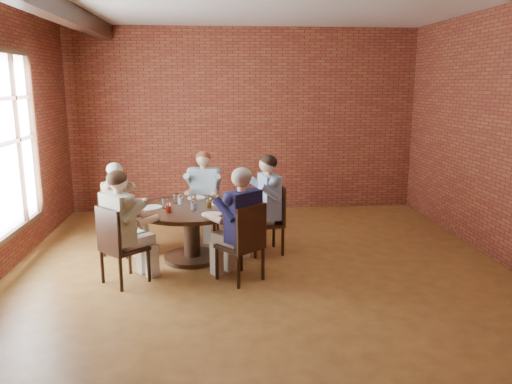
{
  "coord_description": "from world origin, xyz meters",
  "views": [
    {
      "loc": [
        -0.56,
        -5.94,
        2.38
      ],
      "look_at": [
        0.01,
        1.0,
        0.87
      ],
      "focal_mm": 35.0,
      "sensor_mm": 36.0,
      "label": 1
    }
  ],
  "objects": [
    {
      "name": "chair_b",
      "position": [
        -0.74,
        1.79,
        0.51
      ],
      "size": [
        0.49,
        0.49,
        0.95
      ],
      "rotation": [
        0.0,
        0.0,
        -0.14
      ],
      "color": "black",
      "rests_on": "floor"
    },
    {
      "name": "glass_a",
      "position": [
        -0.57,
        0.76,
        0.82
      ],
      "size": [
        0.07,
        0.07,
        0.14
      ],
      "primitive_type": "cylinder",
      "color": "white",
      "rests_on": "dining_table"
    },
    {
      "name": "chair_a",
      "position": [
        0.22,
        0.89,
        0.53
      ],
      "size": [
        0.55,
        0.55,
        0.98
      ],
      "rotation": [
        0.0,
        0.0,
        -1.37
      ],
      "color": "black",
      "rests_on": "floor"
    },
    {
      "name": "plate_b",
      "position": [
        -0.84,
        1.18,
        0.76
      ],
      "size": [
        0.26,
        0.26,
        0.01
      ],
      "primitive_type": "cylinder",
      "color": "white",
      "rests_on": "dining_table"
    },
    {
      "name": "chair_d",
      "position": [
        -1.74,
        -0.15,
        0.52
      ],
      "size": [
        0.64,
        0.64,
        0.97
      ],
      "rotation": [
        0.0,
        0.0,
        2.34
      ],
      "color": "black",
      "rests_on": "floor"
    },
    {
      "name": "glass_e",
      "position": [
        -1.24,
        0.6,
        0.82
      ],
      "size": [
        0.07,
        0.07,
        0.14
      ],
      "primitive_type": "cylinder",
      "color": "white",
      "rests_on": "dining_table"
    },
    {
      "name": "wall_front",
      "position": [
        0.0,
        -3.5,
        1.7
      ],
      "size": [
        7.0,
        0.0,
        7.0
      ],
      "primitive_type": "plane",
      "rotation": [
        -1.57,
        0.0,
        0.0
      ],
      "color": "brown",
      "rests_on": "ground"
    },
    {
      "name": "floor",
      "position": [
        0.0,
        0.0,
        0.0
      ],
      "size": [
        7.0,
        7.0,
        0.0
      ],
      "primitive_type": "plane",
      "color": "olive",
      "rests_on": "ground"
    },
    {
      "name": "diner_d",
      "position": [
        -1.67,
        -0.09,
        0.7
      ],
      "size": [
        0.89,
        0.89,
        1.39
      ],
      "primitive_type": null,
      "rotation": [
        0.0,
        0.0,
        2.34
      ],
      "color": "beige",
      "rests_on": "floor"
    },
    {
      "name": "chair_e",
      "position": [
        -0.22,
        -0.19,
        0.53
      ],
      "size": [
        0.65,
        0.65,
        0.98
      ],
      "rotation": [
        0.0,
        0.0,
        3.82
      ],
      "color": "black",
      "rests_on": "floor"
    },
    {
      "name": "glass_c",
      "position": [
        -1.11,
        0.88,
        0.82
      ],
      "size": [
        0.07,
        0.07,
        0.14
      ],
      "primitive_type": "cylinder",
      "color": "white",
      "rests_on": "dining_table"
    },
    {
      "name": "glass_g",
      "position": [
        -0.86,
        0.48,
        0.82
      ],
      "size": [
        0.07,
        0.07,
        0.14
      ],
      "primitive_type": "cylinder",
      "color": "white",
      "rests_on": "dining_table"
    },
    {
      "name": "glass_h",
      "position": [
        -0.65,
        0.6,
        0.82
      ],
      "size": [
        0.07,
        0.07,
        0.14
      ],
      "primitive_type": "cylinder",
      "color": "white",
      "rests_on": "dining_table"
    },
    {
      "name": "diner_e",
      "position": [
        -0.28,
        -0.11,
        0.7
      ],
      "size": [
        0.89,
        0.91,
        1.41
      ],
      "primitive_type": null,
      "rotation": [
        0.0,
        0.0,
        3.82
      ],
      "color": "#16153D",
      "rests_on": "floor"
    },
    {
      "name": "dining_table",
      "position": [
        -0.9,
        0.66,
        0.53
      ],
      "size": [
        1.55,
        1.55,
        0.75
      ],
      "color": "black",
      "rests_on": "floor"
    },
    {
      "name": "plate_d",
      "position": [
        -0.62,
        0.21,
        0.76
      ],
      "size": [
        0.26,
        0.26,
        0.01
      ],
      "primitive_type": "cylinder",
      "color": "white",
      "rests_on": "dining_table"
    },
    {
      "name": "window",
      "position": [
        -3.18,
        0.4,
        1.65
      ],
      "size": [
        0.1,
        2.16,
        2.36
      ],
      "color": "white",
      "rests_on": "wall_left"
    },
    {
      "name": "diner_b",
      "position": [
        -0.75,
        1.71,
        0.68
      ],
      "size": [
        0.63,
        0.74,
        1.36
      ],
      "primitive_type": null,
      "rotation": [
        0.0,
        0.0,
        -0.14
      ],
      "color": "#91ADB9",
      "rests_on": "floor"
    },
    {
      "name": "ceiling_beam",
      "position": [
        -2.45,
        0.0,
        3.27
      ],
      "size": [
        0.22,
        6.9,
        0.26
      ],
      "primitive_type": "cube",
      "color": "black",
      "rests_on": "ceiling"
    },
    {
      "name": "diner_a",
      "position": [
        0.13,
        0.87,
        0.7
      ],
      "size": [
        0.81,
        0.7,
        1.41
      ],
      "primitive_type": null,
      "rotation": [
        0.0,
        0.0,
        -1.37
      ],
      "color": "#4066A6",
      "rests_on": "floor"
    },
    {
      "name": "smartphone",
      "position": [
        -0.62,
        0.17,
        0.75
      ],
      "size": [
        0.1,
        0.16,
        0.01
      ],
      "primitive_type": "cube",
      "rotation": [
        0.0,
        0.0,
        -0.19
      ],
      "color": "black",
      "rests_on": "dining_table"
    },
    {
      "name": "wall_back",
      "position": [
        0.0,
        3.5,
        1.7
      ],
      "size": [
        7.0,
        0.0,
        7.0
      ],
      "primitive_type": "plane",
      "rotation": [
        1.57,
        0.0,
        0.0
      ],
      "color": "brown",
      "rests_on": "ground"
    },
    {
      "name": "glass_f",
      "position": [
        -1.18,
        0.37,
        0.82
      ],
      "size": [
        0.07,
        0.07,
        0.14
      ],
      "primitive_type": "cylinder",
      "color": "white",
      "rests_on": "dining_table"
    },
    {
      "name": "diner_c",
      "position": [
        -1.91,
        1.0,
        0.65
      ],
      "size": [
        0.76,
        0.69,
        1.31
      ],
      "primitive_type": null,
      "rotation": [
        0.0,
        0.0,
        1.25
      ],
      "color": "brown",
      "rests_on": "floor"
    },
    {
      "name": "plate_c",
      "position": [
        -1.42,
        0.65,
        0.76
      ],
      "size": [
        0.26,
        0.26,
        0.01
      ],
      "primitive_type": "cylinder",
      "color": "white",
      "rests_on": "dining_table"
    },
    {
      "name": "glass_b",
      "position": [
        -0.87,
        0.82,
        0.82
      ],
      "size": [
        0.07,
        0.07,
        0.14
      ],
      "primitive_type": "cylinder",
      "color": "white",
      "rests_on": "dining_table"
    },
    {
      "name": "plate_a",
      "position": [
        -0.5,
        0.82,
        0.76
      ],
      "size": [
        0.26,
        0.26,
        0.01
      ],
      "primitive_type": "cylinder",
      "color": "white",
      "rests_on": "dining_table"
    },
    {
      "name": "glass_d",
      "position": [
        -1.05,
        0.83,
        0.82
      ],
      "size": [
        0.07,
        0.07,
        0.14
      ],
      "primitive_type": "cylinder",
      "color": "white",
      "rests_on": "dining_table"
    },
    {
      "name": "chair_c",
      "position": [
        -1.99,
        1.02,
        0.5
      ],
      "size": [
        0.52,
        0.52,
        0.92
      ],
      "rotation": [
        0.0,
        0.0,
        1.25
      ],
      "color": "black",
      "rests_on": "floor"
    }
  ]
}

